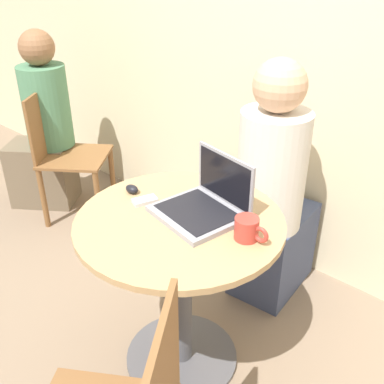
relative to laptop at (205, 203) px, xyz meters
name	(u,v)px	position (x,y,z in m)	size (l,w,h in m)	color
ground_plane	(182,357)	(-0.04, -0.09, -0.78)	(12.00, 12.00, 0.00)	#7F6B56
back_wall	(324,26)	(-0.04, 0.89, 0.52)	(7.00, 0.05, 2.60)	beige
round_table	(180,267)	(-0.04, -0.09, -0.27)	(0.78, 0.78, 0.74)	#4C4C51
laptop	(205,203)	(0.00, 0.00, 0.00)	(0.35, 0.33, 0.22)	gray
cell_phone	(145,200)	(-0.23, -0.09, -0.03)	(0.08, 0.11, 0.02)	silver
computer_mouse	(132,189)	(-0.32, -0.08, -0.02)	(0.06, 0.04, 0.03)	black
coffee_cup	(248,229)	(0.22, -0.03, 0.00)	(0.13, 0.08, 0.08)	#B2382D
person_seated	(273,204)	(-0.02, 0.54, -0.25)	(0.34, 0.50, 1.23)	#3D4766
chair_background	(65,154)	(-1.44, 0.33, -0.34)	(0.56, 0.56, 0.84)	brown
person_background	(44,135)	(-1.67, 0.34, -0.27)	(0.50, 0.47, 1.19)	brown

